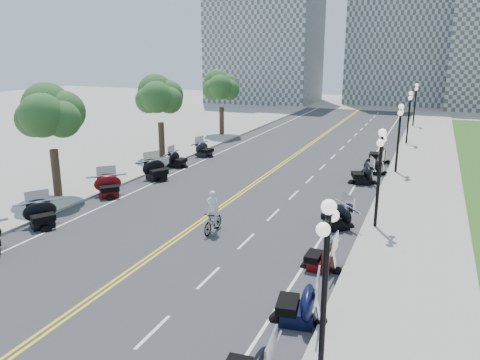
% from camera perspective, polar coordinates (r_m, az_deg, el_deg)
% --- Properties ---
extents(ground, '(160.00, 160.00, 0.00)m').
position_cam_1_polar(ground, '(23.50, -6.56, -6.29)').
color(ground, gray).
extents(road, '(16.00, 90.00, 0.01)m').
position_cam_1_polar(road, '(32.14, 2.07, -0.23)').
color(road, '#333335').
rests_on(road, ground).
extents(centerline_yellow_a, '(0.12, 90.00, 0.00)m').
position_cam_1_polar(centerline_yellow_a, '(32.18, 1.87, -0.20)').
color(centerline_yellow_a, yellow).
rests_on(centerline_yellow_a, road).
extents(centerline_yellow_b, '(0.12, 90.00, 0.00)m').
position_cam_1_polar(centerline_yellow_b, '(32.10, 2.27, -0.24)').
color(centerline_yellow_b, yellow).
rests_on(centerline_yellow_b, road).
extents(edge_line_north, '(0.12, 90.00, 0.00)m').
position_cam_1_polar(edge_line_north, '(30.59, 13.37, -1.44)').
color(edge_line_north, white).
rests_on(edge_line_north, road).
extents(edge_line_south, '(0.12, 90.00, 0.00)m').
position_cam_1_polar(edge_line_south, '(34.81, -7.85, 0.86)').
color(edge_line_south, white).
rests_on(edge_line_south, road).
extents(lane_dash_4, '(0.12, 2.00, 0.00)m').
position_cam_1_polar(lane_dash_4, '(15.91, -10.56, -17.71)').
color(lane_dash_4, white).
rests_on(lane_dash_4, road).
extents(lane_dash_5, '(0.12, 2.00, 0.00)m').
position_cam_1_polar(lane_dash_5, '(18.90, -3.86, -11.80)').
color(lane_dash_5, white).
rests_on(lane_dash_5, road).
extents(lane_dash_6, '(0.12, 2.00, 0.00)m').
position_cam_1_polar(lane_dash_6, '(22.21, 0.75, -7.47)').
color(lane_dash_6, white).
rests_on(lane_dash_6, road).
extents(lane_dash_7, '(0.12, 2.00, 0.00)m').
position_cam_1_polar(lane_dash_7, '(25.72, 4.07, -4.26)').
color(lane_dash_7, white).
rests_on(lane_dash_7, road).
extents(lane_dash_8, '(0.12, 2.00, 0.00)m').
position_cam_1_polar(lane_dash_8, '(29.36, 6.56, -1.82)').
color(lane_dash_8, white).
rests_on(lane_dash_8, road).
extents(lane_dash_9, '(0.12, 2.00, 0.00)m').
position_cam_1_polar(lane_dash_9, '(33.08, 8.49, 0.07)').
color(lane_dash_9, white).
rests_on(lane_dash_9, road).
extents(lane_dash_10, '(0.12, 2.00, 0.00)m').
position_cam_1_polar(lane_dash_10, '(36.86, 10.03, 1.58)').
color(lane_dash_10, white).
rests_on(lane_dash_10, road).
extents(lane_dash_11, '(0.12, 2.00, 0.00)m').
position_cam_1_polar(lane_dash_11, '(40.68, 11.28, 2.81)').
color(lane_dash_11, white).
rests_on(lane_dash_11, road).
extents(lane_dash_12, '(0.12, 2.00, 0.00)m').
position_cam_1_polar(lane_dash_12, '(44.53, 12.32, 3.83)').
color(lane_dash_12, white).
rests_on(lane_dash_12, road).
extents(lane_dash_13, '(0.12, 2.00, 0.00)m').
position_cam_1_polar(lane_dash_13, '(48.40, 13.19, 4.68)').
color(lane_dash_13, white).
rests_on(lane_dash_13, road).
extents(lane_dash_14, '(0.12, 2.00, 0.00)m').
position_cam_1_polar(lane_dash_14, '(52.30, 13.94, 5.40)').
color(lane_dash_14, white).
rests_on(lane_dash_14, road).
extents(lane_dash_15, '(0.12, 2.00, 0.00)m').
position_cam_1_polar(lane_dash_15, '(56.21, 14.58, 6.03)').
color(lane_dash_15, white).
rests_on(lane_dash_15, road).
extents(lane_dash_16, '(0.12, 2.00, 0.00)m').
position_cam_1_polar(lane_dash_16, '(60.13, 15.14, 6.57)').
color(lane_dash_16, white).
rests_on(lane_dash_16, road).
extents(lane_dash_17, '(0.12, 2.00, 0.00)m').
position_cam_1_polar(lane_dash_17, '(64.06, 15.64, 7.04)').
color(lane_dash_17, white).
rests_on(lane_dash_17, road).
extents(lane_dash_18, '(0.12, 2.00, 0.00)m').
position_cam_1_polar(lane_dash_18, '(68.00, 16.08, 7.46)').
color(lane_dash_18, white).
rests_on(lane_dash_18, road).
extents(lane_dash_19, '(0.12, 2.00, 0.00)m').
position_cam_1_polar(lane_dash_19, '(71.95, 16.47, 7.83)').
color(lane_dash_19, white).
rests_on(lane_dash_19, road).
extents(sidewalk_north, '(5.00, 90.00, 0.15)m').
position_cam_1_polar(sidewalk_north, '(30.26, 21.05, -2.13)').
color(sidewalk_north, '#9E9991').
rests_on(sidewalk_north, ground).
extents(sidewalk_south, '(5.00, 90.00, 0.15)m').
position_cam_1_polar(sidewalk_south, '(36.99, -13.35, 1.55)').
color(sidewalk_south, '#9E9991').
rests_on(sidewalk_south, ground).
extents(distant_block_a, '(18.00, 14.00, 26.00)m').
position_cam_1_polar(distant_block_a, '(86.10, 3.12, 18.22)').
color(distant_block_a, gray).
rests_on(distant_block_a, ground).
extents(distant_block_b, '(16.00, 12.00, 30.00)m').
position_cam_1_polar(distant_block_b, '(87.52, 19.06, 18.72)').
color(distant_block_b, gray).
rests_on(distant_block_b, ground).
extents(street_lamp_1, '(0.50, 1.20, 4.90)m').
position_cam_1_polar(street_lamp_1, '(12.75, 10.26, -13.11)').
color(street_lamp_1, black).
rests_on(street_lamp_1, sidewalk_north).
extents(street_lamp_2, '(0.50, 1.20, 4.90)m').
position_cam_1_polar(street_lamp_2, '(23.90, 16.55, 0.09)').
color(street_lamp_2, black).
rests_on(street_lamp_2, sidewalk_north).
extents(street_lamp_3, '(0.50, 1.20, 4.90)m').
position_cam_1_polar(street_lamp_3, '(35.61, 18.75, 4.78)').
color(street_lamp_3, black).
rests_on(street_lamp_3, sidewalk_north).
extents(street_lamp_4, '(0.50, 1.20, 4.90)m').
position_cam_1_polar(street_lamp_4, '(47.46, 19.86, 7.14)').
color(street_lamp_4, black).
rests_on(street_lamp_4, sidewalk_north).
extents(street_lamp_5, '(0.50, 1.20, 4.90)m').
position_cam_1_polar(street_lamp_5, '(59.37, 20.53, 8.55)').
color(street_lamp_5, black).
rests_on(street_lamp_5, sidewalk_north).
extents(tree_2, '(4.80, 4.80, 9.20)m').
position_cam_1_polar(tree_2, '(29.81, -22.10, 6.75)').
color(tree_2, '#235619').
rests_on(tree_2, sidewalk_south).
extents(tree_3, '(4.80, 4.80, 9.20)m').
position_cam_1_polar(tree_3, '(39.21, -9.74, 9.45)').
color(tree_3, '#235619').
rests_on(tree_3, sidewalk_south).
extents(tree_4, '(4.80, 4.80, 9.20)m').
position_cam_1_polar(tree_4, '(49.74, -2.29, 10.85)').
color(tree_4, '#235619').
rests_on(tree_4, sidewalk_south).
extents(motorcycle_n_4, '(2.44, 2.44, 1.49)m').
position_cam_1_polar(motorcycle_n_4, '(15.89, 7.09, -14.50)').
color(motorcycle_n_4, black).
rests_on(motorcycle_n_4, road).
extents(motorcycle_n_5, '(1.92, 1.92, 1.31)m').
position_cam_1_polar(motorcycle_n_5, '(19.55, 9.84, -8.95)').
color(motorcycle_n_5, '#590A0C').
rests_on(motorcycle_n_5, road).
extents(motorcycle_n_6, '(2.80, 2.80, 1.39)m').
position_cam_1_polar(motorcycle_n_6, '(24.06, 11.77, -4.24)').
color(motorcycle_n_6, black).
rests_on(motorcycle_n_6, road).
extents(motorcycle_n_8, '(2.70, 2.70, 1.49)m').
position_cam_1_polar(motorcycle_n_8, '(32.62, 14.70, 0.84)').
color(motorcycle_n_8, black).
rests_on(motorcycle_n_8, road).
extents(motorcycle_n_9, '(2.16, 2.16, 1.48)m').
position_cam_1_polar(motorcycle_n_9, '(35.58, 16.04, 1.93)').
color(motorcycle_n_9, black).
rests_on(motorcycle_n_9, road).
extents(motorcycle_n_10, '(2.21, 2.21, 1.47)m').
position_cam_1_polar(motorcycle_n_10, '(39.36, 16.50, 3.13)').
color(motorcycle_n_10, '#590A0C').
rests_on(motorcycle_n_10, road).
extents(motorcycle_s_5, '(2.89, 2.89, 1.46)m').
position_cam_1_polar(motorcycle_s_5, '(25.77, -23.07, -3.77)').
color(motorcycle_s_5, black).
rests_on(motorcycle_s_5, road).
extents(motorcycle_s_6, '(2.96, 2.96, 1.47)m').
position_cam_1_polar(motorcycle_s_6, '(29.81, -15.74, -0.60)').
color(motorcycle_s_6, '#590A0C').
rests_on(motorcycle_s_6, road).
extents(motorcycle_s_7, '(3.00, 3.00, 1.55)m').
position_cam_1_polar(motorcycle_s_7, '(33.03, -10.18, 1.34)').
color(motorcycle_s_7, black).
rests_on(motorcycle_s_7, road).
extents(motorcycle_s_8, '(1.97, 1.97, 1.34)m').
position_cam_1_polar(motorcycle_s_8, '(36.47, -7.63, 2.60)').
color(motorcycle_s_8, black).
rests_on(motorcycle_s_8, road).
extents(motorcycle_s_9, '(2.33, 2.33, 1.38)m').
position_cam_1_polar(motorcycle_s_9, '(39.97, -4.36, 3.84)').
color(motorcycle_s_9, black).
rests_on(motorcycle_s_9, road).
extents(bicycle, '(0.54, 1.87, 1.12)m').
position_cam_1_polar(bicycle, '(23.11, -3.32, -5.11)').
color(bicycle, '#A51414').
rests_on(bicycle, road).
extents(cyclist_rider, '(0.66, 0.43, 1.81)m').
position_cam_1_polar(cyclist_rider, '(22.64, -3.38, -1.63)').
color(cyclist_rider, white).
rests_on(cyclist_rider, bicycle).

